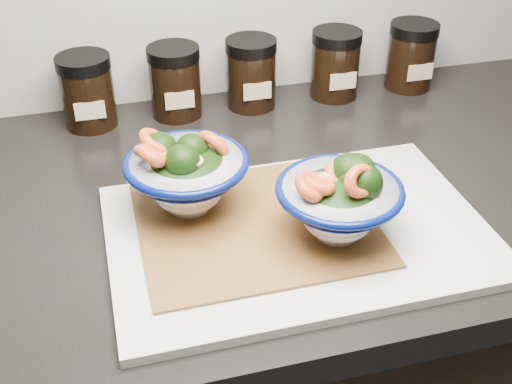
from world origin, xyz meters
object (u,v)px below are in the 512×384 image
object	(u,v)px
spice_jar_a	(87,91)
spice_jar_b	(175,82)
spice_jar_c	(251,73)
bowl_right	(340,200)
cutting_board	(298,232)
bowl_left	(186,174)
spice_jar_d	(335,64)
spice_jar_e	(411,56)

from	to	relation	value
spice_jar_a	spice_jar_b	bearing A→B (deg)	0.00
spice_jar_b	spice_jar_c	bearing A→B (deg)	0.00
bowl_right	spice_jar_c	xyz separation A→B (m)	(-0.01, 0.38, -0.01)
cutting_board	spice_jar_c	size ratio (longest dim) A/B	3.98
spice_jar_a	bowl_left	bearing A→B (deg)	-69.58
spice_jar_d	spice_jar_e	distance (m)	0.14
spice_jar_b	spice_jar_a	bearing A→B (deg)	180.00
bowl_right	bowl_left	bearing A→B (deg)	148.27
spice_jar_b	spice_jar_d	world-z (taller)	same
spice_jar_c	spice_jar_d	size ratio (longest dim) A/B	1.00
cutting_board	bowl_left	distance (m)	0.15
spice_jar_e	bowl_right	bearing A→B (deg)	-126.08
spice_jar_a	spice_jar_d	bearing A→B (deg)	0.00
spice_jar_d	spice_jar_b	bearing A→B (deg)	180.00
bowl_left	bowl_right	size ratio (longest dim) A/B	1.03
bowl_left	cutting_board	bearing A→B (deg)	-31.79
bowl_right	spice_jar_a	xyz separation A→B (m)	(-0.26, 0.38, -0.01)
bowl_left	spice_jar_a	xyz separation A→B (m)	(-0.10, 0.28, -0.01)
bowl_right	spice_jar_c	world-z (taller)	bowl_right
spice_jar_a	spice_jar_d	world-z (taller)	same
spice_jar_a	spice_jar_b	xyz separation A→B (m)	(0.13, 0.00, 0.00)
cutting_board	spice_jar_e	size ratio (longest dim) A/B	3.98
spice_jar_e	bowl_left	bearing A→B (deg)	-147.36
bowl_right	spice_jar_b	xyz separation A→B (m)	(-0.13, 0.38, -0.01)
spice_jar_c	spice_jar_d	world-z (taller)	same
bowl_left	spice_jar_e	xyz separation A→B (m)	(0.44, 0.28, -0.01)
cutting_board	spice_jar_e	xyz separation A→B (m)	(0.32, 0.35, 0.05)
cutting_board	spice_jar_a	world-z (taller)	spice_jar_a
bowl_right	spice_jar_d	size ratio (longest dim) A/B	1.30
spice_jar_a	spice_jar_d	distance (m)	0.40
spice_jar_b	spice_jar_e	distance (m)	0.41
bowl_right	spice_jar_b	size ratio (longest dim) A/B	1.30
spice_jar_a	cutting_board	bearing A→B (deg)	-57.65
bowl_left	bowl_right	world-z (taller)	bowl_right
spice_jar_a	spice_jar_c	bearing A→B (deg)	0.00
cutting_board	spice_jar_c	bearing A→B (deg)	84.46
cutting_board	spice_jar_b	size ratio (longest dim) A/B	3.98
spice_jar_d	spice_jar_c	bearing A→B (deg)	180.00
cutting_board	bowl_right	world-z (taller)	bowl_right
bowl_right	cutting_board	bearing A→B (deg)	148.47
bowl_right	spice_jar_e	distance (m)	0.47
bowl_left	spice_jar_d	bearing A→B (deg)	43.09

